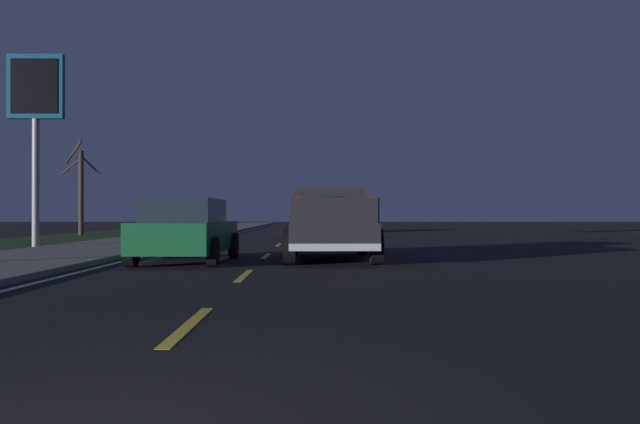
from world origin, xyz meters
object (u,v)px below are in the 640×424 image
sedan_green (187,230)px  bare_tree_far (81,188)px  sedan_silver (319,220)px  pickup_truck (330,221)px  gas_price_sign (36,103)px

sedan_green → bare_tree_far: bearing=26.1°
sedan_silver → bare_tree_far: bearing=112.7°
pickup_truck → bare_tree_far: bare_tree_far is taller
pickup_truck → sedan_silver: bearing=0.0°
gas_price_sign → bare_tree_far: gas_price_sign is taller
sedan_silver → gas_price_sign: size_ratio=0.66×
sedan_silver → pickup_truck: bearing=-180.0°
sedan_green → gas_price_sign: bearing=45.2°
pickup_truck → bare_tree_far: (19.31, 13.48, 1.67)m
gas_price_sign → sedan_silver: bearing=-26.8°
sedan_silver → bare_tree_far: 14.72m
gas_price_sign → sedan_green: bearing=-134.8°
bare_tree_far → sedan_green: bearing=-153.9°
pickup_truck → gas_price_sign: size_ratio=0.82×
sedan_green → bare_tree_far: bare_tree_far is taller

